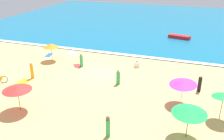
{
  "coord_description": "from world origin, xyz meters",
  "views": [
    {
      "loc": [
        8.99,
        -22.04,
        10.54
      ],
      "look_at": [
        1.55,
        -0.5,
        0.8
      ],
      "focal_mm": 39.38,
      "sensor_mm": 36.0,
      "label": 1
    }
  ],
  "objects_px": {
    "beach_umbrella_2": "(224,95)",
    "beachgoer_1": "(81,61)",
    "beach_umbrella_3": "(190,111)",
    "beachgoer_2": "(137,64)",
    "beach_umbrella_5": "(17,88)",
    "beachgoer_6": "(118,77)",
    "small_boat_0": "(179,37)",
    "beach_umbrella_4": "(183,83)",
    "beach_umbrella_0": "(51,45)",
    "beachgoer_0": "(108,127)",
    "beachgoer_5": "(32,70)",
    "beachgoer_3": "(200,84)"
  },
  "relations": [
    {
      "from": "beachgoer_1",
      "to": "beach_umbrella_4",
      "type": "bearing_deg",
      "value": -22.55
    },
    {
      "from": "beachgoer_3",
      "to": "beachgoer_1",
      "type": "bearing_deg",
      "value": 171.43
    },
    {
      "from": "beachgoer_6",
      "to": "small_boat_0",
      "type": "relative_size",
      "value": 0.44
    },
    {
      "from": "beach_umbrella_0",
      "to": "small_boat_0",
      "type": "height_order",
      "value": "beach_umbrella_0"
    },
    {
      "from": "beachgoer_1",
      "to": "small_boat_0",
      "type": "xyz_separation_m",
      "value": [
        9.43,
        15.17,
        -0.35
      ]
    },
    {
      "from": "beach_umbrella_2",
      "to": "beachgoer_2",
      "type": "xyz_separation_m",
      "value": [
        -8.2,
        7.91,
        -1.76
      ]
    },
    {
      "from": "beach_umbrella_3",
      "to": "beachgoer_5",
      "type": "xyz_separation_m",
      "value": [
        -15.28,
        4.51,
        -1.19
      ]
    },
    {
      "from": "beach_umbrella_3",
      "to": "beachgoer_2",
      "type": "relative_size",
      "value": 3.56
    },
    {
      "from": "beachgoer_1",
      "to": "beachgoer_0",
      "type": "bearing_deg",
      "value": -56.52
    },
    {
      "from": "beach_umbrella_2",
      "to": "small_boat_0",
      "type": "bearing_deg",
      "value": 102.54
    },
    {
      "from": "beach_umbrella_3",
      "to": "beachgoer_0",
      "type": "xyz_separation_m",
      "value": [
        -4.92,
        -1.68,
        -1.25
      ]
    },
    {
      "from": "beach_umbrella_2",
      "to": "beachgoer_5",
      "type": "bearing_deg",
      "value": 174.75
    },
    {
      "from": "beach_umbrella_0",
      "to": "beachgoer_5",
      "type": "relative_size",
      "value": 1.4
    },
    {
      "from": "beach_umbrella_0",
      "to": "beachgoer_5",
      "type": "bearing_deg",
      "value": -80.79
    },
    {
      "from": "beachgoer_0",
      "to": "beach_umbrella_5",
      "type": "bearing_deg",
      "value": 173.94
    },
    {
      "from": "beach_umbrella_4",
      "to": "beachgoer_6",
      "type": "distance_m",
      "value": 6.37
    },
    {
      "from": "beach_umbrella_2",
      "to": "beachgoer_6",
      "type": "bearing_deg",
      "value": 160.55
    },
    {
      "from": "beachgoer_1",
      "to": "small_boat_0",
      "type": "bearing_deg",
      "value": 58.14
    },
    {
      "from": "beach_umbrella_0",
      "to": "beachgoer_6",
      "type": "relative_size",
      "value": 1.6
    },
    {
      "from": "beachgoer_6",
      "to": "beachgoer_0",
      "type": "bearing_deg",
      "value": -77.15
    },
    {
      "from": "beachgoer_1",
      "to": "beach_umbrella_0",
      "type": "bearing_deg",
      "value": 172.07
    },
    {
      "from": "beachgoer_1",
      "to": "beachgoer_2",
      "type": "height_order",
      "value": "beachgoer_1"
    },
    {
      "from": "beachgoer_1",
      "to": "beachgoer_5",
      "type": "height_order",
      "value": "beachgoer_5"
    },
    {
      "from": "beachgoer_2",
      "to": "small_boat_0",
      "type": "xyz_separation_m",
      "value": [
        3.49,
        13.3,
        0.03
      ]
    },
    {
      "from": "beachgoer_6",
      "to": "small_boat_0",
      "type": "bearing_deg",
      "value": 77.0
    },
    {
      "from": "beach_umbrella_0",
      "to": "beachgoer_0",
      "type": "distance_m",
      "value": 15.85
    },
    {
      "from": "beach_umbrella_3",
      "to": "beachgoer_2",
      "type": "distance_m",
      "value": 12.48
    },
    {
      "from": "beachgoer_3",
      "to": "beachgoer_5",
      "type": "bearing_deg",
      "value": -171.02
    },
    {
      "from": "beach_umbrella_5",
      "to": "beachgoer_6",
      "type": "xyz_separation_m",
      "value": [
        5.89,
        6.91,
        -1.23
      ]
    },
    {
      "from": "beachgoer_2",
      "to": "beachgoer_3",
      "type": "bearing_deg",
      "value": -29.5
    },
    {
      "from": "beachgoer_0",
      "to": "beachgoer_6",
      "type": "relative_size",
      "value": 1.05
    },
    {
      "from": "beachgoer_6",
      "to": "beach_umbrella_4",
      "type": "bearing_deg",
      "value": -16.53
    },
    {
      "from": "beach_umbrella_4",
      "to": "beach_umbrella_5",
      "type": "bearing_deg",
      "value": -156.65
    },
    {
      "from": "small_boat_0",
      "to": "beachgoer_2",
      "type": "bearing_deg",
      "value": -104.69
    },
    {
      "from": "small_boat_0",
      "to": "beachgoer_5",
      "type": "bearing_deg",
      "value": -123.08
    },
    {
      "from": "beach_umbrella_2",
      "to": "beach_umbrella_5",
      "type": "xyz_separation_m",
      "value": [
        -14.78,
        -3.77,
        -0.15
      ]
    },
    {
      "from": "beach_umbrella_0",
      "to": "beachgoer_6",
      "type": "distance_m",
      "value": 10.1
    },
    {
      "from": "beach_umbrella_2",
      "to": "small_boat_0",
      "type": "distance_m",
      "value": 21.79
    },
    {
      "from": "beach_umbrella_2",
      "to": "beachgoer_1",
      "type": "xyz_separation_m",
      "value": [
        -14.15,
        6.03,
        -1.38
      ]
    },
    {
      "from": "beachgoer_0",
      "to": "beachgoer_6",
      "type": "xyz_separation_m",
      "value": [
        -1.76,
        7.72,
        -0.08
      ]
    },
    {
      "from": "beach_umbrella_3",
      "to": "beachgoer_5",
      "type": "height_order",
      "value": "beach_umbrella_3"
    },
    {
      "from": "beachgoer_3",
      "to": "beachgoer_5",
      "type": "height_order",
      "value": "beachgoer_5"
    },
    {
      "from": "beach_umbrella_4",
      "to": "beachgoer_5",
      "type": "relative_size",
      "value": 1.74
    },
    {
      "from": "beach_umbrella_0",
      "to": "beach_umbrella_5",
      "type": "bearing_deg",
      "value": -71.27
    },
    {
      "from": "beachgoer_0",
      "to": "beachgoer_3",
      "type": "bearing_deg",
      "value": 57.23
    },
    {
      "from": "beach_umbrella_0",
      "to": "beachgoer_1",
      "type": "xyz_separation_m",
      "value": [
        4.15,
        -0.58,
        -1.19
      ]
    },
    {
      "from": "beach_umbrella_4",
      "to": "small_boat_0",
      "type": "bearing_deg",
      "value": 95.24
    },
    {
      "from": "beach_umbrella_3",
      "to": "small_boat_0",
      "type": "height_order",
      "value": "beach_umbrella_3"
    },
    {
      "from": "beach_umbrella_2",
      "to": "small_boat_0",
      "type": "height_order",
      "value": "beach_umbrella_2"
    },
    {
      "from": "beachgoer_3",
      "to": "beach_umbrella_4",
      "type": "bearing_deg",
      "value": -116.44
    }
  ]
}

